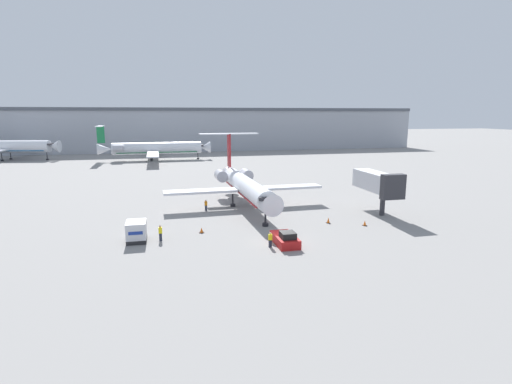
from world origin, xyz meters
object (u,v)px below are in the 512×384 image
at_px(pushback_tug, 285,239).
at_px(worker_by_wing, 206,205).
at_px(traffic_cone_right, 328,220).
at_px(worker_on_apron, 160,233).
at_px(traffic_cone_mid, 365,223).
at_px(luggage_cart, 136,231).
at_px(worker_near_tug, 270,239).
at_px(traffic_cone_left, 202,230).
at_px(airplane_main, 245,184).
at_px(airplane_parked_far_left, 154,148).
at_px(airplane_parked_far_right, 8,147).
at_px(jet_bridge, 378,182).

distance_m(pushback_tug, worker_by_wing, 18.90).
bearing_deg(traffic_cone_right, worker_on_apron, -172.99).
relative_size(worker_on_apron, traffic_cone_mid, 2.73).
relative_size(luggage_cart, traffic_cone_right, 3.76).
height_order(luggage_cart, worker_near_tug, luggage_cart).
height_order(pushback_tug, traffic_cone_mid, pushback_tug).
xyz_separation_m(traffic_cone_left, traffic_cone_right, (16.65, 0.55, 0.07)).
height_order(worker_near_tug, worker_on_apron, worker_on_apron).
bearing_deg(traffic_cone_mid, worker_on_apron, -179.02).
relative_size(airplane_main, traffic_cone_mid, 41.23).
bearing_deg(traffic_cone_left, airplane_main, 57.80).
relative_size(worker_near_tug, traffic_cone_left, 2.61).
bearing_deg(luggage_cart, airplane_parked_far_left, 89.39).
height_order(worker_on_apron, airplane_parked_far_right, airplane_parked_far_right).
xyz_separation_m(pushback_tug, airplane_parked_far_right, (-58.93, 97.35, 3.64)).
bearing_deg(airplane_main, jet_bridge, -24.71).
bearing_deg(worker_near_tug, airplane_parked_far_left, 98.56).
bearing_deg(traffic_cone_mid, airplane_parked_far_left, 108.31).
height_order(worker_near_tug, traffic_cone_right, worker_near_tug).
bearing_deg(jet_bridge, traffic_cone_right, -157.41).
xyz_separation_m(worker_near_tug, traffic_cone_right, (9.97, 7.57, -0.50)).
height_order(traffic_cone_mid, airplane_parked_far_right, airplane_parked_far_right).
relative_size(worker_by_wing, traffic_cone_mid, 2.43).
distance_m(airplane_main, airplane_parked_far_left, 69.72).
relative_size(airplane_main, worker_by_wing, 17.00).
height_order(airplane_parked_far_left, jet_bridge, airplane_parked_far_left).
bearing_deg(traffic_cone_left, worker_near_tug, -46.43).
height_order(pushback_tug, airplane_parked_far_right, airplane_parked_far_right).
relative_size(pushback_tug, airplane_parked_far_left, 0.12).
bearing_deg(worker_by_wing, traffic_cone_mid, -34.09).
xyz_separation_m(airplane_parked_far_right, jet_bridge, (76.13, -86.57, 0.19)).
relative_size(airplane_parked_far_left, airplane_parked_far_right, 1.07).
distance_m(traffic_cone_right, airplane_parked_far_left, 83.53).
distance_m(traffic_cone_left, traffic_cone_mid, 20.79).
bearing_deg(traffic_cone_mid, jet_bridge, 50.15).
height_order(pushback_tug, traffic_cone_left, pushback_tug).
bearing_deg(traffic_cone_left, jet_bridge, 9.54).
relative_size(traffic_cone_left, traffic_cone_right, 0.83).
xyz_separation_m(airplane_main, traffic_cone_mid, (12.84, -14.17, -3.14)).
relative_size(worker_near_tug, airplane_parked_far_right, 0.05).
relative_size(worker_near_tug, traffic_cone_mid, 2.48).
xyz_separation_m(pushback_tug, airplane_parked_far_left, (-15.05, 87.20, 3.08)).
distance_m(traffic_cone_right, traffic_cone_mid, 4.63).
distance_m(worker_by_wing, airplane_parked_far_left, 70.10).
bearing_deg(worker_near_tug, airplane_parked_far_right, 120.25).
bearing_deg(traffic_cone_left, traffic_cone_mid, -4.55).
relative_size(luggage_cart, jet_bridge, 0.30).
xyz_separation_m(worker_on_apron, traffic_cone_left, (4.81, 2.09, -0.67)).
bearing_deg(luggage_cart, worker_on_apron, -9.82).
distance_m(airplane_main, traffic_cone_mid, 19.38).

